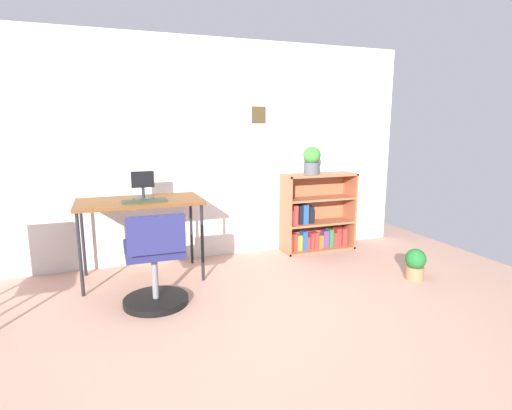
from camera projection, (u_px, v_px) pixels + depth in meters
ground_plane at (245, 364)px, 2.48m from camera, size 6.24×6.24×0.00m
wall_back at (179, 152)px, 4.24m from camera, size 5.20×0.12×2.30m
desk at (140, 206)px, 3.74m from camera, size 1.12×0.60×0.75m
monitor at (143, 187)px, 3.76m from camera, size 0.21×0.19×0.26m
keyboard at (144, 201)px, 3.63m from camera, size 0.39×0.12×0.02m
office_chair at (155, 266)px, 3.20m from camera, size 0.52×0.55×0.78m
bookshelf_low at (315, 217)px, 4.71m from camera, size 0.85×0.30×0.89m
potted_plant_on_shelf at (312, 160)px, 4.51m from camera, size 0.19×0.19×0.31m
potted_plant_floor at (415, 263)px, 3.81m from camera, size 0.19×0.19×0.29m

